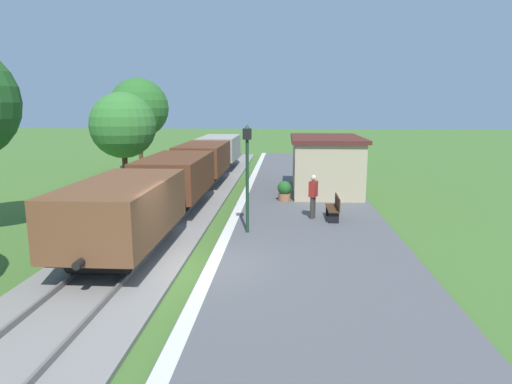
# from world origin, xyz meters

# --- Properties ---
(ground_plane) EXTENTS (160.00, 160.00, 0.00)m
(ground_plane) POSITION_xyz_m (0.00, 0.00, 0.00)
(ground_plane) COLOR #47702D
(platform_slab) EXTENTS (6.00, 60.00, 0.25)m
(platform_slab) POSITION_xyz_m (3.20, 0.00, 0.12)
(platform_slab) COLOR #565659
(platform_slab) RESTS_ON ground
(platform_edge_stripe) EXTENTS (0.36, 60.00, 0.01)m
(platform_edge_stripe) POSITION_xyz_m (0.40, 0.00, 0.25)
(platform_edge_stripe) COLOR silver
(platform_edge_stripe) RESTS_ON platform_slab
(track_ballast) EXTENTS (3.80, 60.00, 0.12)m
(track_ballast) POSITION_xyz_m (-2.40, 0.00, 0.06)
(track_ballast) COLOR gray
(track_ballast) RESTS_ON ground
(rail_near) EXTENTS (0.07, 60.00, 0.14)m
(rail_near) POSITION_xyz_m (-1.68, 0.00, 0.19)
(rail_near) COLOR slate
(rail_near) RESTS_ON track_ballast
(rail_far) EXTENTS (0.07, 60.00, 0.14)m
(rail_far) POSITION_xyz_m (-3.12, 0.00, 0.19)
(rail_far) COLOR slate
(rail_far) RESTS_ON track_ballast
(freight_train) EXTENTS (2.50, 26.00, 2.12)m
(freight_train) POSITION_xyz_m (-2.40, 10.86, 1.40)
(freight_train) COLOR brown
(freight_train) RESTS_ON rail_near
(station_hut) EXTENTS (3.50, 5.80, 2.78)m
(station_hut) POSITION_xyz_m (4.40, 11.22, 1.65)
(station_hut) COLOR tan
(station_hut) RESTS_ON platform_slab
(bench_near_hut) EXTENTS (0.42, 1.50, 0.91)m
(bench_near_hut) POSITION_xyz_m (4.26, 5.35, 0.72)
(bench_near_hut) COLOR #422819
(bench_near_hut) RESTS_ON platform_slab
(person_waiting) EXTENTS (0.38, 0.45, 1.71)m
(person_waiting) POSITION_xyz_m (3.45, 5.46, 1.18)
(person_waiting) COLOR #38332D
(person_waiting) RESTS_ON platform_slab
(potted_planter) EXTENTS (0.64, 0.64, 0.92)m
(potted_planter) POSITION_xyz_m (2.35, 8.71, 0.72)
(potted_planter) COLOR #9E6642
(potted_planter) RESTS_ON platform_slab
(lamp_post_near) EXTENTS (0.28, 0.28, 3.70)m
(lamp_post_near) POSITION_xyz_m (1.09, 3.32, 2.80)
(lamp_post_near) COLOR #193823
(lamp_post_near) RESTS_ON platform_slab
(tree_trackside_far) EXTENTS (3.36, 3.36, 5.25)m
(tree_trackside_far) POSITION_xyz_m (-5.95, 11.13, 3.56)
(tree_trackside_far) COLOR #4C3823
(tree_trackside_far) RESTS_ON ground
(tree_field_left) EXTENTS (4.01, 4.01, 6.41)m
(tree_field_left) POSITION_xyz_m (-7.62, 18.93, 4.39)
(tree_field_left) COLOR #4C3823
(tree_field_left) RESTS_ON ground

